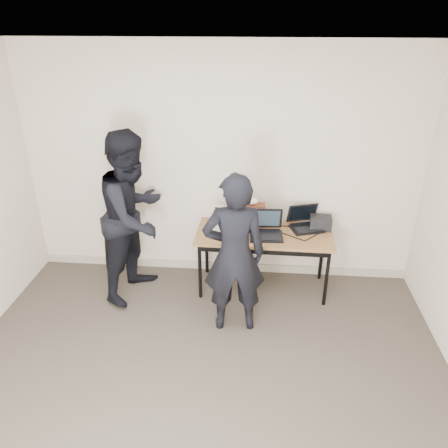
# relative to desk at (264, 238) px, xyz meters

# --- Properties ---
(room) EXTENTS (4.60, 4.60, 2.80)m
(room) POSITION_rel_desk_xyz_m (-0.52, -1.87, 0.69)
(room) COLOR #413931
(room) RESTS_ON ground
(desk) EXTENTS (1.51, 0.67, 0.72)m
(desk) POSITION_rel_desk_xyz_m (0.00, 0.00, 0.00)
(desk) COLOR brown
(desk) RESTS_ON ground
(laptop_beige) EXTENTS (0.38, 0.37, 0.27)m
(laptop_beige) POSITION_rel_desk_xyz_m (-0.43, -0.01, 0.11)
(laptop_beige) COLOR beige
(laptop_beige) RESTS_ON desk
(laptop_center) EXTENTS (0.37, 0.36, 0.28)m
(laptop_center) POSITION_rel_desk_xyz_m (0.02, -0.03, 0.12)
(laptop_center) COLOR black
(laptop_center) RESTS_ON desk
(laptop_right) EXTENTS (0.43, 0.42, 0.25)m
(laptop_right) POSITION_rel_desk_xyz_m (0.46, 0.19, 0.12)
(laptop_right) COLOR black
(laptop_right) RESTS_ON desk
(leather_satchel) EXTENTS (0.37, 0.19, 0.25)m
(leather_satchel) POSITION_rel_desk_xyz_m (-0.18, 0.23, 0.19)
(leather_satchel) COLOR #612E19
(leather_satchel) RESTS_ON desk
(tissue) EXTENTS (0.13, 0.10, 0.08)m
(tissue) POSITION_rel_desk_xyz_m (-0.15, 0.23, 0.34)
(tissue) COLOR white
(tissue) RESTS_ON leather_satchel
(equipment_box) EXTENTS (0.25, 0.21, 0.14)m
(equipment_box) POSITION_rel_desk_xyz_m (0.63, 0.19, 0.13)
(equipment_box) COLOR black
(equipment_box) RESTS_ON desk
(power_brick) EXTENTS (0.09, 0.06, 0.03)m
(power_brick) POSITION_rel_desk_xyz_m (-0.22, -0.17, 0.07)
(power_brick) COLOR black
(power_brick) RESTS_ON desk
(cables) EXTENTS (1.15, 0.41, 0.01)m
(cables) POSITION_rel_desk_xyz_m (0.04, -0.01, 0.06)
(cables) COLOR silver
(cables) RESTS_ON desk
(person_typist) EXTENTS (0.65, 0.47, 1.67)m
(person_typist) POSITION_rel_desk_xyz_m (-0.29, -0.70, 0.17)
(person_typist) COLOR black
(person_typist) RESTS_ON ground
(person_observer) EXTENTS (0.98, 1.10, 1.89)m
(person_observer) POSITION_rel_desk_xyz_m (-1.41, -0.14, 0.28)
(person_observer) COLOR black
(person_observer) RESTS_ON ground
(baseboard) EXTENTS (4.50, 0.03, 0.10)m
(baseboard) POSITION_rel_desk_xyz_m (-0.52, 0.36, -0.61)
(baseboard) COLOR #A69E89
(baseboard) RESTS_ON ground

